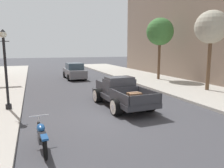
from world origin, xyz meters
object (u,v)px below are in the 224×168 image
street_tree_nearest (211,28)px  car_background_grey (74,71)px  street_lamp_near (5,64)px  street_tree_second (160,32)px  motorcycle_parked (42,135)px  hotrod_truck_gunmetal (120,92)px

street_tree_nearest → car_background_grey: bearing=127.1°
street_lamp_near → street_tree_second: (12.80, 6.69, 2.28)m
car_background_grey → street_lamp_near: 12.12m
street_tree_nearest → street_tree_second: bearing=92.0°
motorcycle_parked → street_tree_nearest: size_ratio=0.38×
motorcycle_parked → street_tree_nearest: (11.65, 5.36, 4.08)m
hotrod_truck_gunmetal → street_lamp_near: (-5.62, 0.77, 1.63)m
car_background_grey → street_tree_nearest: 13.36m
motorcycle_parked → street_tree_second: (11.44, 11.49, 4.22)m
car_background_grey → street_tree_second: street_tree_second is taller
hotrod_truck_gunmetal → motorcycle_parked: bearing=-136.6°
motorcycle_parked → street_tree_nearest: bearing=24.7°
motorcycle_parked → street_lamp_near: street_lamp_near is taller
hotrod_truck_gunmetal → street_tree_nearest: 8.40m
hotrod_truck_gunmetal → motorcycle_parked: (-4.26, -4.03, -0.31)m
hotrod_truck_gunmetal → street_lamp_near: street_lamp_near is taller
hotrod_truck_gunmetal → street_tree_second: bearing=46.1°
street_lamp_near → car_background_grey: bearing=63.9°
motorcycle_parked → street_tree_nearest: 13.46m
car_background_grey → street_tree_nearest: size_ratio=0.78×
street_lamp_near → street_tree_second: street_tree_second is taller
motorcycle_parked → hotrod_truck_gunmetal: bearing=43.4°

